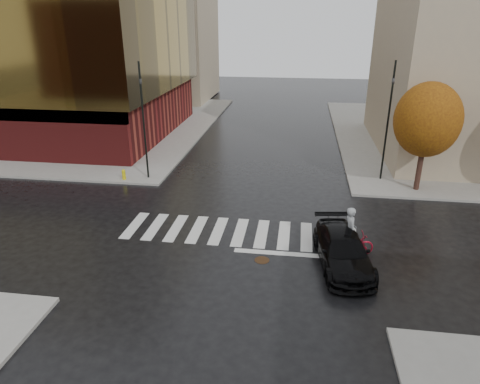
# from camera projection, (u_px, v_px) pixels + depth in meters

# --- Properties ---
(ground) EXTENTS (120.00, 120.00, 0.00)m
(ground) POSITION_uv_depth(u_px,v_px,m) (238.00, 237.00, 20.94)
(ground) COLOR black
(ground) RESTS_ON ground
(sidewalk_nw) EXTENTS (30.00, 30.00, 0.15)m
(sidewalk_nw) POSITION_uv_depth(u_px,v_px,m) (62.00, 124.00, 42.88)
(sidewalk_nw) COLOR gray
(sidewalk_nw) RESTS_ON ground
(crosswalk) EXTENTS (12.00, 3.00, 0.01)m
(crosswalk) POSITION_uv_depth(u_px,v_px,m) (240.00, 232.00, 21.40)
(crosswalk) COLOR silver
(crosswalk) RESTS_ON ground
(office_glass) EXTENTS (27.00, 19.00, 16.00)m
(office_glass) POSITION_uv_depth(u_px,v_px,m) (18.00, 38.00, 37.13)
(office_glass) COLOR maroon
(office_glass) RESTS_ON sidewalk_nw
(building_nw_far) EXTENTS (14.00, 12.00, 20.00)m
(building_nw_far) POSITION_uv_depth(u_px,v_px,m) (154.00, 16.00, 53.06)
(building_nw_far) COLOR tan
(building_nw_far) RESTS_ON sidewalk_nw
(tree_ne_a) EXTENTS (3.80, 3.80, 6.50)m
(tree_ne_a) POSITION_uv_depth(u_px,v_px,m) (427.00, 120.00, 24.73)
(tree_ne_a) COLOR #311C16
(tree_ne_a) RESTS_ON sidewalk_ne
(sedan) EXTENTS (2.71, 5.22, 1.45)m
(sedan) POSITION_uv_depth(u_px,v_px,m) (343.00, 250.00, 18.31)
(sedan) COLOR black
(sedan) RESTS_ON ground
(cyclist) EXTENTS (2.17, 1.15, 2.34)m
(cyclist) POSITION_uv_depth(u_px,v_px,m) (351.00, 239.00, 19.05)
(cyclist) COLOR maroon
(cyclist) RESTS_ON ground
(traffic_light_nw) EXTENTS (0.23, 0.21, 7.39)m
(traffic_light_nw) POSITION_uv_depth(u_px,v_px,m) (143.00, 114.00, 26.70)
(traffic_light_nw) COLOR black
(traffic_light_nw) RESTS_ON sidewalk_nw
(traffic_light_ne) EXTENTS (0.18, 0.21, 7.47)m
(traffic_light_ne) POSITION_uv_depth(u_px,v_px,m) (389.00, 114.00, 26.45)
(traffic_light_ne) COLOR black
(traffic_light_ne) RESTS_ON sidewalk_ne
(fire_hydrant) EXTENTS (0.24, 0.24, 0.69)m
(fire_hydrant) POSITION_uv_depth(u_px,v_px,m) (124.00, 174.00, 27.80)
(fire_hydrant) COLOR #D6C30C
(fire_hydrant) RESTS_ON sidewalk_nw
(manhole) EXTENTS (0.81, 0.81, 0.01)m
(manhole) POSITION_uv_depth(u_px,v_px,m) (262.00, 260.00, 18.93)
(manhole) COLOR #432B17
(manhole) RESTS_ON ground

